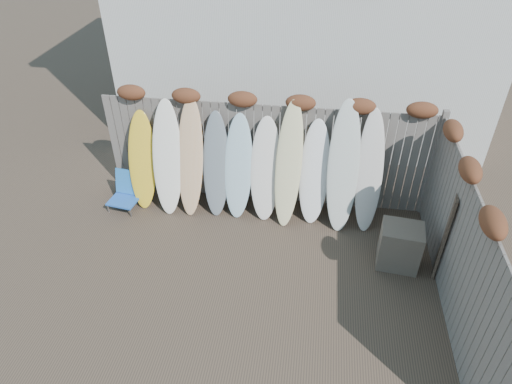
# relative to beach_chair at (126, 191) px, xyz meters

# --- Properties ---
(ground) EXTENTS (80.00, 80.00, 0.00)m
(ground) POSITION_rel_beach_chair_xyz_m (2.59, -1.80, -0.32)
(ground) COLOR #493A2D
(back_fence) EXTENTS (6.05, 0.28, 2.24)m
(back_fence) POSITION_rel_beach_chair_xyz_m (2.65, 0.60, 0.86)
(back_fence) COLOR slate
(back_fence) RESTS_ON ground
(right_fence) EXTENTS (0.28, 4.40, 2.24)m
(right_fence) POSITION_rel_beach_chair_xyz_m (5.59, -1.54, 0.82)
(right_fence) COLOR slate
(right_fence) RESTS_ON ground
(beach_chair) EXTENTS (0.59, 0.62, 0.69)m
(beach_chair) POSITION_rel_beach_chair_xyz_m (0.00, 0.00, 0.00)
(beach_chair) COLOR blue
(beach_chair) RESTS_ON ground
(wooden_crate) EXTENTS (0.70, 0.61, 0.75)m
(wooden_crate) POSITION_rel_beach_chair_xyz_m (4.98, -0.89, 0.06)
(wooden_crate) COLOR brown
(wooden_crate) RESTS_ON ground
(lattice_panel) EXTENTS (0.32, 1.00, 1.54)m
(lattice_panel) POSITION_rel_beach_chair_xyz_m (5.66, -0.70, 0.45)
(lattice_panel) COLOR #3F3326
(lattice_panel) RESTS_ON ground
(surfboard_0) EXTENTS (0.55, 0.67, 1.82)m
(surfboard_0) POSITION_rel_beach_chair_xyz_m (0.34, 0.21, 0.59)
(surfboard_0) COLOR yellow
(surfboard_0) RESTS_ON ground
(surfboard_1) EXTENTS (0.59, 0.77, 2.08)m
(surfboard_1) POSITION_rel_beach_chair_xyz_m (0.85, 0.15, 0.72)
(surfboard_1) COLOR white
(surfboard_1) RESTS_ON ground
(surfboard_2) EXTENTS (0.49, 0.76, 2.12)m
(surfboard_2) POSITION_rel_beach_chair_xyz_m (1.28, 0.18, 0.74)
(surfboard_2) COLOR #FFAE85
(surfboard_2) RESTS_ON ground
(surfboard_3) EXTENTS (0.52, 0.71, 1.90)m
(surfboard_3) POSITION_rel_beach_chair_xyz_m (1.74, 0.20, 0.63)
(surfboard_3) COLOR slate
(surfboard_3) RESTS_ON ground
(surfboard_4) EXTENTS (0.52, 0.68, 1.89)m
(surfboard_4) POSITION_rel_beach_chair_xyz_m (2.15, 0.19, 0.62)
(surfboard_4) COLOR silver
(surfboard_4) RESTS_ON ground
(surfboard_5) EXTENTS (0.58, 0.69, 1.86)m
(surfboard_5) POSITION_rel_beach_chair_xyz_m (2.65, 0.19, 0.61)
(surfboard_5) COLOR white
(surfboard_5) RESTS_ON ground
(surfboard_6) EXTENTS (0.52, 0.81, 2.21)m
(surfboard_6) POSITION_rel_beach_chair_xyz_m (3.07, 0.13, 0.78)
(surfboard_6) COLOR #FAEFB1
(surfboard_6) RESTS_ON ground
(surfboard_7) EXTENTS (0.53, 0.66, 1.86)m
(surfboard_7) POSITION_rel_beach_chair_xyz_m (3.52, 0.22, 0.61)
(surfboard_7) COLOR white
(surfboard_7) RESTS_ON ground
(surfboard_8) EXTENTS (0.58, 0.82, 2.27)m
(surfboard_8) POSITION_rel_beach_chair_xyz_m (4.01, 0.14, 0.81)
(surfboard_8) COLOR silver
(surfboard_8) RESTS_ON ground
(surfboard_9) EXTENTS (0.52, 0.78, 2.13)m
(surfboard_9) POSITION_rel_beach_chair_xyz_m (4.47, 0.18, 0.74)
(surfboard_9) COLOR silver
(surfboard_9) RESTS_ON ground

